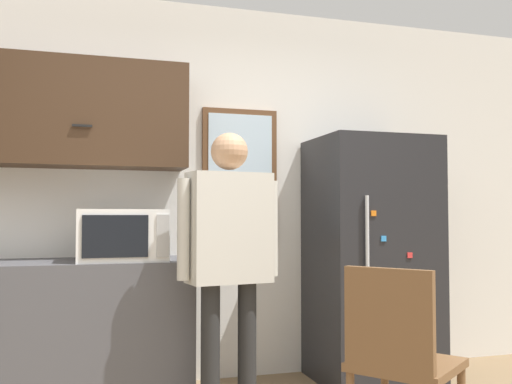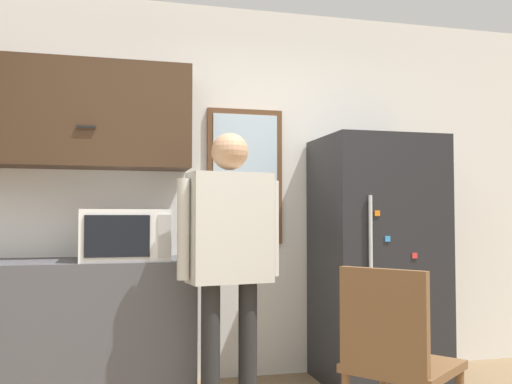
% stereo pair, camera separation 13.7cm
% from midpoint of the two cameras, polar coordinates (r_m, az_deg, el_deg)
% --- Properties ---
extents(back_wall, '(6.00, 0.06, 2.70)m').
position_cam_midpoint_polar(back_wall, '(4.14, -6.70, 0.21)').
color(back_wall, white).
rests_on(back_wall, ground_plane).
extents(counter, '(2.06, 0.63, 0.88)m').
position_cam_midpoint_polar(counter, '(3.82, -23.82, -13.05)').
color(counter, '#4C4C51').
rests_on(counter, ground_plane).
extents(upper_cabinets, '(2.06, 0.37, 0.69)m').
position_cam_midpoint_polar(upper_cabinets, '(3.95, -23.21, 7.44)').
color(upper_cabinets, '#3D2819').
extents(microwave, '(0.54, 0.38, 0.32)m').
position_cam_midpoint_polar(microwave, '(3.62, -14.31, -4.21)').
color(microwave, white).
rests_on(microwave, counter).
extents(person, '(0.62, 0.29, 1.65)m').
position_cam_midpoint_polar(person, '(3.33, -3.88, -5.02)').
color(person, black).
rests_on(person, ground_plane).
extents(refrigerator, '(0.80, 0.73, 1.71)m').
position_cam_midpoint_polar(refrigerator, '(4.15, 10.50, -6.58)').
color(refrigerator, '#232326').
rests_on(refrigerator, ground_plane).
extents(chair, '(0.64, 0.64, 0.93)m').
position_cam_midpoint_polar(chair, '(2.82, 12.75, -15.54)').
color(chair, brown).
rests_on(chair, ground_plane).
extents(window, '(0.56, 0.05, 0.99)m').
position_cam_midpoint_polar(window, '(4.17, -2.58, 1.58)').
color(window, brown).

